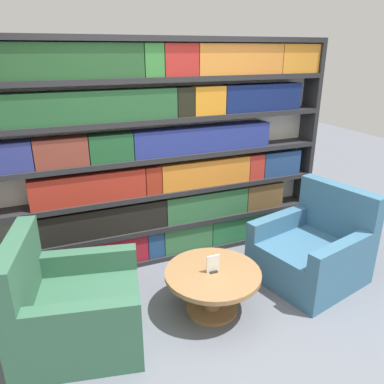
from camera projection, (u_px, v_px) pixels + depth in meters
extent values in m
plane|color=slate|center=(221.00, 329.00, 3.02)|extent=(14.00, 14.00, 0.00)
cube|color=silver|center=(162.00, 153.00, 3.85)|extent=(3.49, 0.05, 2.23)
cube|color=#262628|center=(305.00, 141.00, 4.37)|extent=(0.05, 0.30, 2.23)
cube|color=#262628|center=(168.00, 252.00, 4.13)|extent=(3.39, 0.30, 0.05)
cube|color=#262628|center=(167.00, 223.00, 4.01)|extent=(3.39, 0.30, 0.05)
cube|color=#262628|center=(167.00, 191.00, 3.88)|extent=(3.39, 0.30, 0.05)
cube|color=#262628|center=(166.00, 156.00, 3.75)|extent=(3.39, 0.30, 0.05)
cube|color=#262628|center=(165.00, 119.00, 3.61)|extent=(3.39, 0.30, 0.05)
cube|color=#262628|center=(164.00, 79.00, 3.48)|extent=(3.39, 0.30, 0.05)
cube|color=#262628|center=(163.00, 39.00, 3.36)|extent=(3.39, 0.30, 0.05)
cube|color=maroon|center=(80.00, 256.00, 3.72)|extent=(1.35, 0.20, 0.29)
cube|color=navy|center=(154.00, 242.00, 3.99)|extent=(0.17, 0.20, 0.29)
cube|color=#366C3F|center=(186.00, 236.00, 4.13)|extent=(0.55, 0.20, 0.29)
cube|color=#26693B|center=(249.00, 224.00, 4.42)|extent=(1.04, 0.20, 0.29)
cube|color=black|center=(100.00, 221.00, 3.67)|extent=(1.33, 0.20, 0.29)
cube|color=#32693E|center=(206.00, 203.00, 4.09)|extent=(0.94, 0.20, 0.29)
cube|color=brown|center=(261.00, 194.00, 4.34)|extent=(0.46, 0.20, 0.29)
cube|color=#A52A1D|center=(89.00, 187.00, 3.52)|extent=(1.06, 0.20, 0.28)
cube|color=maroon|center=(152.00, 179.00, 3.74)|extent=(0.16, 0.20, 0.28)
cube|color=orange|center=(204.00, 172.00, 3.95)|extent=(0.99, 0.20, 0.28)
cube|color=#B42F24|center=(253.00, 166.00, 4.16)|extent=(0.18, 0.20, 0.28)
cube|color=navy|center=(278.00, 162.00, 4.28)|extent=(0.47, 0.20, 0.28)
cube|color=navy|center=(6.00, 157.00, 3.16)|extent=(0.42, 0.20, 0.25)
cube|color=brown|center=(61.00, 152.00, 3.32)|extent=(0.46, 0.20, 0.25)
cube|color=#1E522C|center=(110.00, 147.00, 3.47)|extent=(0.40, 0.20, 0.25)
cube|color=navy|center=(203.00, 138.00, 3.81)|extent=(1.47, 0.20, 0.25)
cube|color=#23542D|center=(82.00, 107.00, 3.26)|extent=(1.70, 0.20, 0.27)
cube|color=black|center=(183.00, 101.00, 3.60)|extent=(0.17, 0.20, 0.27)
cube|color=orange|center=(207.00, 100.00, 3.69)|extent=(0.33, 0.20, 0.27)
cube|color=#111F51|center=(260.00, 97.00, 3.91)|extent=(0.89, 0.20, 0.27)
cube|color=#214B25|center=(65.00, 61.00, 3.09)|extent=(1.31, 0.20, 0.29)
cube|color=#327633|center=(152.00, 60.00, 3.36)|extent=(0.18, 0.20, 0.29)
cube|color=#A3241F|center=(179.00, 60.00, 3.45)|extent=(0.33, 0.20, 0.29)
cube|color=orange|center=(238.00, 59.00, 3.68)|extent=(0.92, 0.20, 0.29)
cube|color=orange|center=(296.00, 59.00, 3.93)|extent=(0.45, 0.20, 0.29)
cube|color=#336047|center=(81.00, 318.00, 2.87)|extent=(1.06, 1.02, 0.38)
cube|color=#336047|center=(19.00, 273.00, 2.64)|extent=(0.31, 0.86, 0.51)
cube|color=#336047|center=(83.00, 318.00, 2.44)|extent=(0.77, 0.28, 0.19)
cube|color=#336047|center=(90.00, 260.00, 3.11)|extent=(0.77, 0.28, 0.19)
cube|color=#386684|center=(308.00, 261.00, 3.64)|extent=(1.07, 1.02, 0.38)
cube|color=#386684|center=(338.00, 210.00, 3.69)|extent=(0.32, 0.85, 0.51)
cube|color=#386684|center=(278.00, 223.00, 3.78)|extent=(0.77, 0.29, 0.19)
cube|color=#386684|center=(341.00, 253.00, 3.23)|extent=(0.77, 0.29, 0.19)
cylinder|color=olive|center=(212.00, 293.00, 3.19)|extent=(0.15, 0.15, 0.35)
cylinder|color=olive|center=(212.00, 308.00, 3.24)|extent=(0.44, 0.44, 0.03)
cylinder|color=olive|center=(213.00, 274.00, 3.12)|extent=(0.81, 0.81, 0.04)
cube|color=black|center=(213.00, 271.00, 3.11)|extent=(0.07, 0.06, 0.01)
cube|color=silver|center=(213.00, 264.00, 3.08)|extent=(0.11, 0.01, 0.15)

